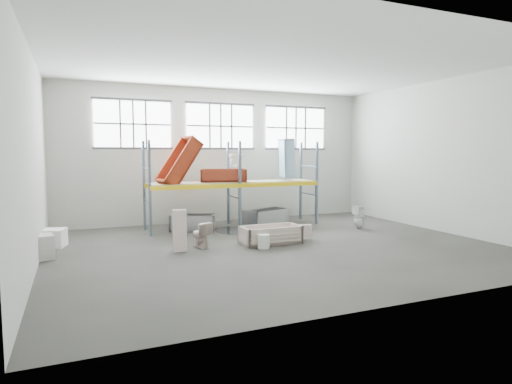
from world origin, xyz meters
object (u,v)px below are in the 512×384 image
toilet_beige (201,234)px  toilet_white (359,217)px  carton_near (38,247)px  bathtub_beige (271,235)px  cistern_tall (180,231)px  steel_tub_right (266,218)px  steel_tub_left (193,222)px  rust_tub_flat (223,175)px  blue_tub_upright (287,158)px  bucket (264,241)px

toilet_beige → toilet_white: (5.83, 0.72, 0.05)m
toilet_white → carton_near: toilet_white is taller
bathtub_beige → cistern_tall: 2.67m
carton_near → steel_tub_right: bearing=16.6°
toilet_beige → steel_tub_left: (0.43, 2.57, -0.09)m
rust_tub_flat → carton_near: rust_tub_flat is taller
carton_near → steel_tub_left: bearing=27.6°
steel_tub_right → blue_tub_upright: size_ratio=1.16×
toilet_beige → carton_near: (-4.07, 0.22, -0.06)m
steel_tub_right → rust_tub_flat: size_ratio=1.05×
bucket → toilet_white: bearing=19.9°
bathtub_beige → bucket: bearing=-131.5°
bathtub_beige → steel_tub_left: bearing=117.9°
steel_tub_right → carton_near: 7.42m
toilet_beige → rust_tub_flat: rust_tub_flat is taller
steel_tub_right → rust_tub_flat: bearing=161.9°
cistern_tall → bucket: (2.19, -0.56, -0.36)m
steel_tub_right → blue_tub_upright: 2.41m
cistern_tall → steel_tub_right: cistern_tall is taller
cistern_tall → toilet_white: 6.57m
bucket → carton_near: carton_near is taller
bathtub_beige → rust_tub_flat: rust_tub_flat is taller
steel_tub_left → rust_tub_flat: 1.96m
toilet_white → carton_near: 9.92m
bucket → steel_tub_right: bearing=64.5°
steel_tub_right → carton_near: steel_tub_right is taller
cistern_tall → blue_tub_upright: 6.01m
toilet_beige → blue_tub_upright: 5.42m
rust_tub_flat → bucket: (-0.08, -3.64, -1.63)m
toilet_white → steel_tub_right: size_ratio=0.48×
steel_tub_right → carton_near: size_ratio=2.38×
bathtub_beige → carton_near: size_ratio=2.47×
rust_tub_flat → blue_tub_upright: 2.57m
bathtub_beige → steel_tub_right: (1.05, 2.64, 0.05)m
steel_tub_right → bucket: steel_tub_right is taller
steel_tub_left → carton_near: carton_near is taller
steel_tub_left → steel_tub_right: size_ratio=0.89×
steel_tub_left → toilet_white: bearing=-18.9°
blue_tub_upright → cistern_tall: bearing=-146.6°
cistern_tall → blue_tub_upright: blue_tub_upright is taller
toilet_beige → steel_tub_right: (3.05, 2.34, -0.05)m
steel_tub_left → cistern_tall: bearing=-111.0°
bathtub_beige → steel_tub_right: bearing=67.6°
rust_tub_flat → blue_tub_upright: bearing=1.6°
steel_tub_left → steel_tub_right: bearing=-5.1°
steel_tub_right → bucket: 3.52m
cistern_tall → bucket: bearing=-6.2°
steel_tub_left → bucket: size_ratio=3.80×
toilet_beige → steel_tub_left: size_ratio=0.48×
toilet_white → steel_tub_right: (-2.79, 1.62, -0.10)m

